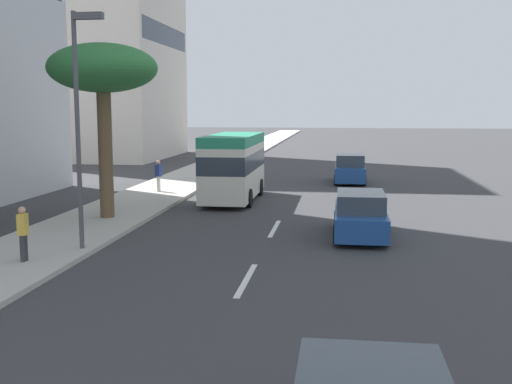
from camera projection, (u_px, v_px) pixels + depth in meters
ground_plane at (297, 188)px, 34.55m from camera, size 198.00×198.00×0.00m
sidewalk_right at (175, 184)px, 35.46m from camera, size 162.00×3.76×0.15m
lane_stripe_mid at (246, 280)px, 16.19m from camera, size 3.20×0.16×0.01m
lane_stripe_far at (275, 229)px, 23.00m from camera, size 3.20×0.16×0.01m
car_lead at (360, 215)px, 21.50m from camera, size 4.44×1.81×1.57m
car_third at (350, 169)px, 36.70m from camera, size 4.20×1.81×1.70m
minibus_fourth at (234, 165)px, 29.66m from camera, size 6.63×2.27×3.15m
pedestrian_near_lamp at (23, 232)px, 17.46m from camera, size 0.34×0.25×1.55m
pedestrian_mid_block at (158, 174)px, 31.90m from camera, size 0.34×0.39×1.60m
palm_tree at (103, 72)px, 23.85m from camera, size 4.17×4.17×6.71m
street_lamp at (80, 105)px, 18.58m from camera, size 0.24×0.97×7.08m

